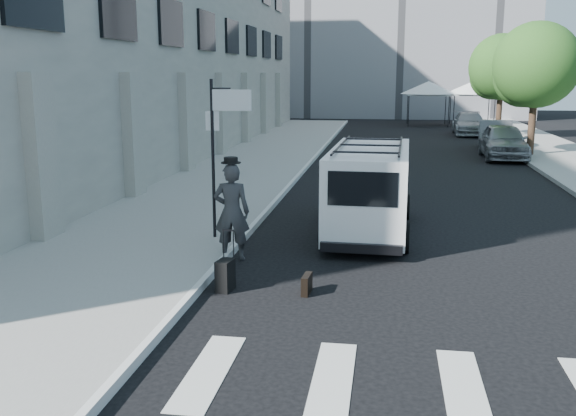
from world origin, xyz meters
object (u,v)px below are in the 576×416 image
(parked_car_b, at_px, (495,136))
(parked_car_c, at_px, (469,124))
(businessman, at_px, (232,212))
(briefcase, at_px, (307,284))
(suitcase, at_px, (225,275))
(cargo_van, at_px, (370,188))
(parked_car_a, at_px, (503,141))

(parked_car_b, distance_m, parked_car_c, 8.28)
(businessman, relative_size, briefcase, 4.55)
(briefcase, distance_m, suitcase, 1.45)
(businessman, height_order, parked_car_c, businessman)
(businessman, bearing_deg, cargo_van, -139.45)
(parked_car_c, bearing_deg, cargo_van, -100.28)
(parked_car_a, bearing_deg, cargo_van, -109.26)
(briefcase, xyz_separation_m, parked_car_a, (6.44, 19.26, 0.62))
(briefcase, bearing_deg, businessman, 138.24)
(parked_car_c, bearing_deg, briefcase, -100.21)
(cargo_van, height_order, parked_car_c, cargo_van)
(briefcase, bearing_deg, parked_car_c, 82.72)
(parked_car_a, xyz_separation_m, parked_car_c, (-0.13, 11.52, -0.10))
(suitcase, distance_m, parked_car_b, 23.96)
(briefcase, distance_m, parked_car_b, 23.46)
(cargo_van, height_order, parked_car_a, cargo_van)
(businessman, xyz_separation_m, parked_car_b, (8.36, 20.67, -0.27))
(businessman, bearing_deg, suitcase, 93.98)
(briefcase, relative_size, suitcase, 0.41)
(businessman, xyz_separation_m, suitcase, (0.34, -1.91, -0.72))
(businessman, distance_m, suitcase, 2.06)
(briefcase, relative_size, parked_car_a, 0.10)
(suitcase, relative_size, parked_car_a, 0.23)
(cargo_van, bearing_deg, businessman, -131.70)
(suitcase, xyz_separation_m, parked_car_a, (7.88, 19.32, 0.50))
(suitcase, bearing_deg, briefcase, 11.90)
(suitcase, xyz_separation_m, parked_car_c, (7.75, 30.84, 0.40))
(parked_car_b, bearing_deg, parked_car_a, -85.80)
(parked_car_b, bearing_deg, suitcase, -102.81)
(briefcase, bearing_deg, parked_car_b, 78.00)
(cargo_van, relative_size, parked_car_a, 1.18)
(parked_car_b, bearing_deg, parked_car_c, 98.67)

